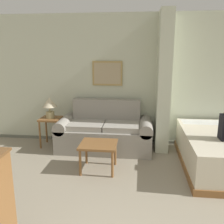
{
  "coord_description": "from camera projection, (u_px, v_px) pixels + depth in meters",
  "views": [
    {
      "loc": [
        0.45,
        -0.83,
        1.86
      ],
      "look_at": [
        0.07,
        2.51,
        1.05
      ],
      "focal_mm": 40.0,
      "sensor_mm": 36.0,
      "label": 1
    }
  ],
  "objects": [
    {
      "name": "wall_back",
      "position": [
        118.0,
        81.0,
        5.09
      ],
      "size": [
        7.41,
        0.16,
        2.6
      ],
      "color": "beige",
      "rests_on": "ground_plane"
    },
    {
      "name": "couch",
      "position": [
        105.0,
        132.0,
        4.87
      ],
      "size": [
        1.82,
        0.84,
        0.94
      ],
      "color": "gray",
      "rests_on": "ground_plane"
    },
    {
      "name": "table_lamp",
      "position": [
        50.0,
        105.0,
        4.9
      ],
      "size": [
        0.28,
        0.28,
        0.42
      ],
      "color": "tan",
      "rests_on": "side_table"
    },
    {
      "name": "wall_partition_pillar",
      "position": [
        164.0,
        83.0,
        4.67
      ],
      "size": [
        0.24,
        0.55,
        2.6
      ],
      "color": "beige",
      "rests_on": "ground_plane"
    },
    {
      "name": "side_table",
      "position": [
        51.0,
        123.0,
        4.99
      ],
      "size": [
        0.4,
        0.4,
        0.58
      ],
      "color": "brown",
      "rests_on": "ground_plane"
    },
    {
      "name": "coffee_table",
      "position": [
        98.0,
        147.0,
        3.96
      ],
      "size": [
        0.58,
        0.52,
        0.45
      ],
      "color": "brown",
      "rests_on": "ground_plane"
    }
  ]
}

